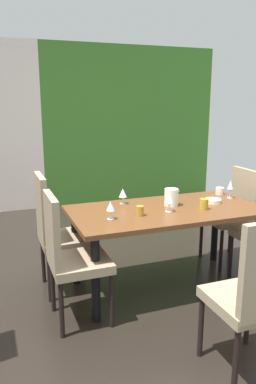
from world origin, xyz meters
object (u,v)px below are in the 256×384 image
object	(u,v)px
wine_glass_north	(110,207)
wine_glass_right	(169,199)
chair_left_far	(56,229)
wine_glass_center	(123,193)
chair_head_near	(256,292)
cup_corner	(204,204)
dining_table	(166,218)
cup_west	(220,191)
wine_glass_front	(230,185)
chair_right_far	(234,210)
chair_left_near	(69,253)
cup_south	(140,211)
pitcher_rear	(171,197)
serving_bowl_near_shelf	(213,201)

from	to	relation	value
wine_glass_north	wine_glass_right	distance (m)	0.54
chair_left_far	wine_glass_right	world-z (taller)	chair_left_far
wine_glass_center	chair_head_near	bearing A→B (deg)	-79.74
chair_left_far	cup_corner	xyz separation A→B (m)	(1.25, -0.40, 0.21)
dining_table	cup_west	xyz separation A→B (m)	(0.75, 0.29, 0.13)
wine_glass_front	cup_west	bearing A→B (deg)	92.58
cup_west	cup_corner	bearing A→B (deg)	-136.91
chair_right_far	chair_left_near	world-z (taller)	chair_left_near
wine_glass_right	wine_glass_north	bearing A→B (deg)	-177.55
chair_head_near	cup_west	size ratio (longest dim) A/B	12.68
dining_table	chair_left_near	size ratio (longest dim) A/B	1.67
dining_table	cup_south	xyz separation A→B (m)	(-0.30, -0.11, 0.13)
pitcher_rear	chair_head_near	bearing A→B (deg)	-94.89
chair_right_far	cup_west	xyz separation A→B (m)	(-0.19, 0.02, 0.22)
wine_glass_front	serving_bowl_near_shelf	distance (m)	0.30
cup_corner	wine_glass_right	bearing A→B (deg)	173.40
wine_glass_right	cup_corner	distance (m)	0.34
dining_table	cup_corner	distance (m)	0.36
cup_south	pitcher_rear	bearing A→B (deg)	25.89
chair_right_far	wine_glass_north	bearing A→B (deg)	104.41
chair_left_far	wine_glass_center	distance (m)	0.69
wine_glass_front	chair_left_far	bearing A→B (deg)	175.05
chair_left_near	cup_west	xyz separation A→B (m)	(1.70, 0.56, 0.21)
wine_glass_front	chair_right_far	bearing A→B (deg)	39.53
chair_left_far	pitcher_rear	xyz separation A→B (m)	(1.04, -0.19, 0.24)
chair_left_far	wine_glass_north	bearing A→B (deg)	45.15
chair_head_near	serving_bowl_near_shelf	distance (m)	1.41
chair_left_far	chair_left_near	bearing A→B (deg)	0.41
chair_left_far	chair_right_far	xyz separation A→B (m)	(1.89, 0.00, -0.03)
chair_head_near	cup_south	distance (m)	1.20
pitcher_rear	cup_south	bearing A→B (deg)	-154.11
wine_glass_north	wine_glass_center	bearing A→B (deg)	58.18
dining_table	chair_right_far	world-z (taller)	chair_right_far
wine_glass_front	chair_head_near	bearing A→B (deg)	-119.51
chair_left_near	chair_left_far	bearing A→B (deg)	-179.59
chair_right_far	wine_glass_north	distance (m)	1.58
wine_glass_front	cup_corner	distance (m)	0.53
chair_left_far	cup_corner	distance (m)	1.33
chair_left_near	wine_glass_front	world-z (taller)	chair_left_near
chair_right_far	cup_west	distance (m)	0.29
dining_table	cup_corner	size ratio (longest dim) A/B	18.16
chair_right_far	cup_south	bearing A→B (deg)	107.06
chair_head_near	wine_glass_center	bearing A→B (deg)	100.26
pitcher_rear	cup_corner	bearing A→B (deg)	-43.95
chair_left_far	wine_glass_north	world-z (taller)	chair_left_far
chair_right_far	cup_south	distance (m)	1.32
dining_table	cup_west	size ratio (longest dim) A/B	20.53
cup_south	cup_west	bearing A→B (deg)	20.71
chair_left_far	dining_table	bearing A→B (deg)	74.08
chair_head_near	wine_glass_center	world-z (taller)	chair_head_near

